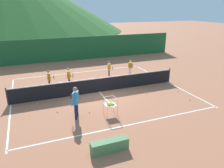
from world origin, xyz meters
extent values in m
plane|color=#A86647|center=(0.00, 0.00, 0.00)|extent=(120.00, 120.00, 0.00)
cube|color=white|center=(0.00, -4.56, 0.00)|extent=(10.70, 0.08, 0.01)
cube|color=white|center=(0.00, 4.94, 0.00)|extent=(10.70, 0.08, 0.01)
cube|color=white|center=(-5.35, 0.00, 0.00)|extent=(0.08, 9.50, 0.01)
cube|color=white|center=(5.35, 0.00, 0.00)|extent=(0.08, 9.50, 0.01)
cube|color=white|center=(0.00, 0.00, 0.00)|extent=(0.08, 5.16, 0.01)
cylinder|color=#333338|center=(-5.48, 0.00, 0.53)|extent=(0.08, 0.08, 1.05)
cylinder|color=#333338|center=(5.48, 0.00, 0.53)|extent=(0.08, 0.08, 1.05)
cube|color=black|center=(0.00, 0.00, 0.46)|extent=(10.88, 0.02, 0.92)
cube|color=white|center=(0.00, 0.00, 0.95)|extent=(10.88, 0.03, 0.06)
cylinder|color=#191E4C|center=(-2.26, -3.08, 0.41)|extent=(0.12, 0.12, 0.82)
cylinder|color=#191E4C|center=(-2.12, -2.79, 0.41)|extent=(0.12, 0.12, 0.82)
cube|color=#338CBF|center=(-2.19, -2.93, 1.11)|extent=(0.41, 0.54, 0.58)
sphere|color=#996B4C|center=(-2.19, -2.93, 1.54)|extent=(0.23, 0.23, 0.23)
cylinder|color=#338CBF|center=(-2.37, -3.16, 1.07)|extent=(0.24, 0.17, 0.56)
cylinder|color=#338CBF|center=(-2.11, -2.66, 1.07)|extent=(0.19, 0.15, 0.56)
torus|color=#262628|center=(-2.34, -2.55, 1.02)|extent=(0.14, 0.27, 0.29)
cylinder|color=black|center=(-2.12, -2.66, 1.02)|extent=(0.21, 0.12, 0.03)
cylinder|color=navy|center=(-2.96, 1.91, 0.33)|extent=(0.10, 0.10, 0.65)
cylinder|color=navy|center=(-2.95, 1.66, 0.33)|extent=(0.10, 0.10, 0.65)
cube|color=orange|center=(-2.96, 1.78, 0.88)|extent=(0.18, 0.39, 0.46)
sphere|color=#996B4C|center=(-2.96, 1.78, 1.23)|extent=(0.18, 0.18, 0.18)
cylinder|color=orange|center=(-2.90, 2.01, 0.85)|extent=(0.18, 0.07, 0.45)
cylinder|color=orange|center=(-2.92, 1.56, 0.85)|extent=(0.14, 0.07, 0.45)
torus|color=#262628|center=(-2.65, 1.56, 0.85)|extent=(0.02, 0.29, 0.29)
cylinder|color=black|center=(-2.90, 1.56, 0.85)|extent=(0.22, 0.03, 0.03)
cylinder|color=navy|center=(-1.59, 1.76, 0.34)|extent=(0.10, 0.10, 0.68)
cylinder|color=navy|center=(-1.67, 1.51, 0.34)|extent=(0.10, 0.10, 0.68)
cube|color=orange|center=(-1.63, 1.64, 0.92)|extent=(0.30, 0.44, 0.48)
sphere|color=tan|center=(-1.63, 1.64, 1.28)|extent=(0.19, 0.19, 0.19)
cylinder|color=orange|center=(-1.51, 1.84, 0.89)|extent=(0.20, 0.12, 0.47)
cylinder|color=orange|center=(-1.67, 1.40, 0.89)|extent=(0.16, 0.11, 0.47)
torus|color=#262628|center=(-1.42, 1.33, 0.88)|extent=(0.11, 0.29, 0.29)
cylinder|color=black|center=(-1.65, 1.40, 0.88)|extent=(0.22, 0.09, 0.03)
cylinder|color=navy|center=(1.75, 2.72, 0.33)|extent=(0.10, 0.10, 0.65)
cylinder|color=navy|center=(1.65, 2.49, 0.33)|extent=(0.10, 0.10, 0.65)
cube|color=orange|center=(1.70, 2.60, 0.88)|extent=(0.33, 0.43, 0.46)
sphere|color=#996B4C|center=(1.70, 2.60, 1.23)|extent=(0.18, 0.18, 0.18)
cylinder|color=orange|center=(1.85, 2.78, 0.86)|extent=(0.19, 0.14, 0.45)
cylinder|color=orange|center=(1.64, 2.39, 0.85)|extent=(0.15, 0.12, 0.45)
torus|color=#262628|center=(1.88, 2.27, 0.85)|extent=(0.14, 0.27, 0.29)
cylinder|color=black|center=(1.66, 2.38, 0.85)|extent=(0.21, 0.12, 0.03)
cylinder|color=silver|center=(3.70, 2.76, 0.30)|extent=(0.09, 0.09, 0.61)
cylinder|color=silver|center=(3.50, 2.64, 0.30)|extent=(0.09, 0.09, 0.61)
cube|color=orange|center=(3.60, 2.70, 0.82)|extent=(0.40, 0.33, 0.43)
sphere|color=#DBAD84|center=(3.60, 2.70, 1.15)|extent=(0.17, 0.17, 0.17)
cylinder|color=orange|center=(3.80, 2.76, 0.80)|extent=(0.14, 0.17, 0.42)
cylinder|color=orange|center=(3.44, 2.56, 0.79)|extent=(0.12, 0.14, 0.42)
torus|color=#262628|center=(3.58, 2.33, 0.80)|extent=(0.26, 0.17, 0.29)
cylinder|color=black|center=(3.45, 2.54, 0.80)|extent=(0.14, 0.20, 0.03)
cylinder|color=#B7B7BC|center=(-0.75, -2.91, 0.45)|extent=(0.02, 0.02, 0.89)
cylinder|color=#B7B7BC|center=(-0.19, -2.91, 0.45)|extent=(0.02, 0.02, 0.89)
cylinder|color=#B7B7BC|center=(-0.75, -3.47, 0.45)|extent=(0.02, 0.02, 0.89)
cylinder|color=#B7B7BC|center=(-0.19, -3.47, 0.45)|extent=(0.02, 0.02, 0.89)
cube|color=#B7B7BC|center=(-0.47, -3.19, 0.55)|extent=(0.56, 0.56, 0.01)
cube|color=#B7B7BC|center=(-0.47, -2.91, 0.89)|extent=(0.56, 0.02, 0.02)
cube|color=#B7B7BC|center=(-0.47, -3.47, 0.89)|extent=(0.56, 0.02, 0.02)
cube|color=#B7B7BC|center=(-0.75, -3.19, 0.89)|extent=(0.02, 0.56, 0.02)
cube|color=#B7B7BC|center=(-0.19, -3.19, 0.89)|extent=(0.02, 0.56, 0.02)
sphere|color=yellow|center=(-0.59, -3.32, 0.59)|extent=(0.07, 0.07, 0.07)
sphere|color=yellow|center=(-0.60, -3.25, 0.58)|extent=(0.07, 0.07, 0.07)
sphere|color=yellow|center=(-0.59, -3.18, 0.58)|extent=(0.07, 0.07, 0.07)
sphere|color=yellow|center=(-0.60, -3.12, 0.58)|extent=(0.07, 0.07, 0.07)
sphere|color=yellow|center=(-0.60, -3.06, 0.59)|extent=(0.07, 0.07, 0.07)
sphere|color=yellow|center=(-0.53, -3.32, 0.59)|extent=(0.07, 0.07, 0.07)
sphere|color=yellow|center=(-0.53, -3.25, 0.58)|extent=(0.07, 0.07, 0.07)
sphere|color=yellow|center=(-0.53, -3.18, 0.59)|extent=(0.07, 0.07, 0.07)
sphere|color=yellow|center=(-0.53, -3.13, 0.58)|extent=(0.07, 0.07, 0.07)
sphere|color=yellow|center=(-0.53, -3.06, 0.58)|extent=(0.07, 0.07, 0.07)
sphere|color=yellow|center=(-0.47, -3.32, 0.58)|extent=(0.07, 0.07, 0.07)
sphere|color=yellow|center=(-0.47, -3.25, 0.58)|extent=(0.07, 0.07, 0.07)
sphere|color=yellow|center=(-0.47, -3.19, 0.58)|extent=(0.07, 0.07, 0.07)
sphere|color=yellow|center=(-0.46, -3.12, 0.59)|extent=(0.07, 0.07, 0.07)
sphere|color=yellow|center=(-0.47, -3.06, 0.58)|extent=(0.07, 0.07, 0.07)
sphere|color=yellow|center=(-0.41, -3.32, 0.59)|extent=(0.07, 0.07, 0.07)
sphere|color=yellow|center=(-0.40, -3.25, 0.58)|extent=(0.07, 0.07, 0.07)
sphere|color=yellow|center=(-0.40, -3.18, 0.58)|extent=(0.07, 0.07, 0.07)
sphere|color=yellow|center=(-0.40, -3.12, 0.58)|extent=(0.07, 0.07, 0.07)
sphere|color=yellow|center=(-0.40, -3.06, 0.58)|extent=(0.07, 0.07, 0.07)
sphere|color=yellow|center=(-0.33, -3.32, 0.59)|extent=(0.07, 0.07, 0.07)
sphere|color=yellow|center=(-0.34, -3.25, 0.58)|extent=(0.07, 0.07, 0.07)
sphere|color=yellow|center=(-0.34, -3.19, 0.58)|extent=(0.07, 0.07, 0.07)
sphere|color=yellow|center=(-0.34, -3.12, 0.58)|extent=(0.07, 0.07, 0.07)
sphere|color=yellow|center=(-0.33, -3.06, 0.58)|extent=(0.07, 0.07, 0.07)
sphere|color=yellow|center=(-0.59, -3.32, 0.64)|extent=(0.07, 0.07, 0.07)
sphere|color=yellow|center=(-0.60, -3.25, 0.64)|extent=(0.07, 0.07, 0.07)
sphere|color=yellow|center=(4.62, -3.31, 0.03)|extent=(0.07, 0.07, 0.07)
sphere|color=yellow|center=(-1.43, -2.62, 0.03)|extent=(0.07, 0.07, 0.07)
sphere|color=yellow|center=(-3.01, -1.97, 0.03)|extent=(0.07, 0.07, 0.07)
sphere|color=yellow|center=(-3.94, -0.50, 0.03)|extent=(0.07, 0.07, 0.07)
sphere|color=yellow|center=(4.81, -1.94, 0.03)|extent=(0.07, 0.07, 0.07)
sphere|color=yellow|center=(2.77, -1.37, 0.03)|extent=(0.07, 0.07, 0.07)
sphere|color=yellow|center=(0.20, -1.13, 0.03)|extent=(0.07, 0.07, 0.07)
cube|color=#1E5B2D|center=(0.00, 9.57, 1.19)|extent=(23.53, 0.08, 2.37)
cube|color=#4C7F4C|center=(-1.61, -6.04, 0.23)|extent=(1.50, 0.36, 0.46)
camera|label=1|loc=(-4.16, -12.65, 5.30)|focal=34.77mm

